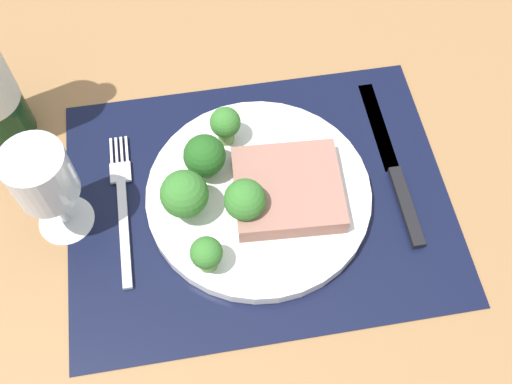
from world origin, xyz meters
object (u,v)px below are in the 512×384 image
wine_glass (42,180)px  knife (395,173)px  plate (259,195)px  steak (288,189)px  fork (123,206)px

wine_glass → knife: bearing=-0.4°
plate → steak: steak is taller
fork → knife: size_ratio=0.83×
steak → knife: steak is taller
plate → steak: 3.75cm
fork → knife: knife is taller
wine_glass → plate: bearing=-2.2°
knife → fork: bearing=177.9°
plate → knife: 16.05cm
knife → wine_glass: bearing=179.1°
plate → wine_glass: size_ratio=1.95×
steak → knife: bearing=6.4°
fork → wine_glass: bearing=-176.3°
steak → fork: bearing=172.7°
steak → wine_glass: wine_glass is taller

